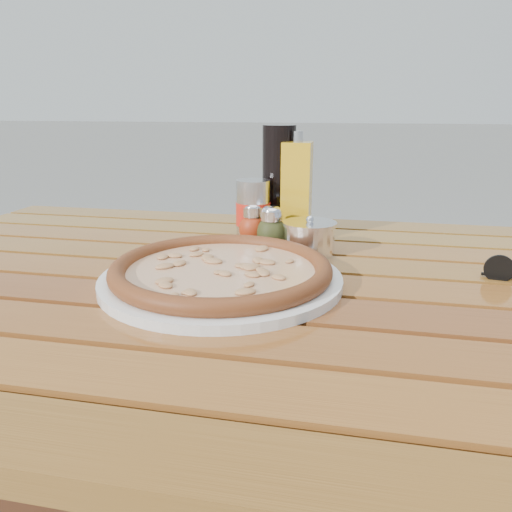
% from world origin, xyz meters
% --- Properties ---
extents(table, '(1.40, 0.90, 0.75)m').
position_xyz_m(table, '(0.00, -0.00, 0.67)').
color(table, '#391D0D').
rests_on(table, ground).
extents(plate, '(0.44, 0.44, 0.01)m').
position_xyz_m(plate, '(-0.04, -0.03, 0.76)').
color(plate, silver).
rests_on(plate, table).
extents(pizza, '(0.43, 0.43, 0.03)m').
position_xyz_m(pizza, '(-0.04, -0.03, 0.77)').
color(pizza, beige).
rests_on(pizza, plate).
extents(pepper_shaker, '(0.06, 0.06, 0.08)m').
position_xyz_m(pepper_shaker, '(-0.04, 0.20, 0.79)').
color(pepper_shaker, '#A93213').
rests_on(pepper_shaker, table).
extents(oregano_shaker, '(0.07, 0.07, 0.08)m').
position_xyz_m(oregano_shaker, '(-0.00, 0.17, 0.79)').
color(oregano_shaker, '#363A17').
rests_on(oregano_shaker, table).
extents(dark_bottle, '(0.09, 0.09, 0.22)m').
position_xyz_m(dark_bottle, '(-0.01, 0.28, 0.86)').
color(dark_bottle, black).
rests_on(dark_bottle, table).
extents(soda_can, '(0.08, 0.08, 0.12)m').
position_xyz_m(soda_can, '(-0.05, 0.22, 0.81)').
color(soda_can, silver).
rests_on(soda_can, table).
extents(olive_oil_cruet, '(0.06, 0.06, 0.21)m').
position_xyz_m(olive_oil_cruet, '(0.03, 0.25, 0.85)').
color(olive_oil_cruet, gold).
rests_on(olive_oil_cruet, table).
extents(parmesan_tin, '(0.12, 0.12, 0.07)m').
position_xyz_m(parmesan_tin, '(0.07, 0.15, 0.78)').
color(parmesan_tin, silver).
rests_on(parmesan_tin, table).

